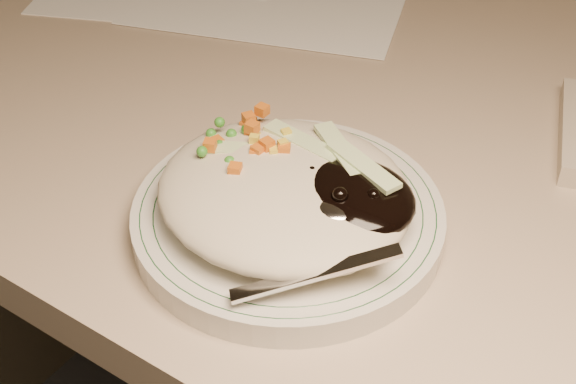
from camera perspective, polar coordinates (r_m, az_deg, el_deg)
The scene contains 4 objects.
desk at distance 0.86m, azimuth 11.20°, elevation -7.06°, with size 1.40×0.70×0.74m.
plate at distance 0.61m, azimuth 0.00°, elevation -1.90°, with size 0.24×0.24×0.02m, color silver.
plate_rim at distance 0.60m, azimuth -0.00°, elevation -1.18°, with size 0.22×0.22×0.00m.
meal at distance 0.59m, azimuth 0.30°, elevation 0.24°, with size 0.21×0.19×0.05m.
Camera 1 is at (0.19, 0.81, 1.15)m, focal length 50.00 mm.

